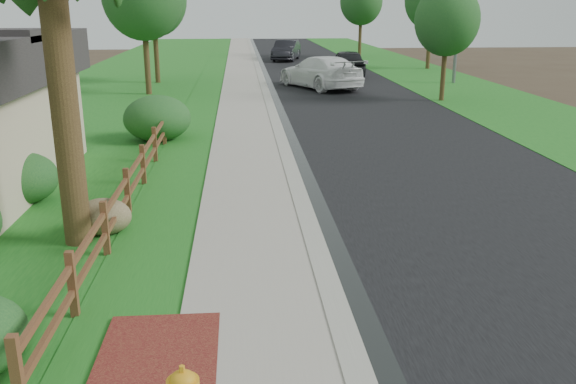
{
  "coord_description": "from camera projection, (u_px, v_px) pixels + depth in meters",
  "views": [
    {
      "loc": [
        -1.03,
        -8.17,
        4.59
      ],
      "look_at": [
        -0.11,
        3.38,
        1.02
      ],
      "focal_mm": 38.0,
      "sensor_mm": 36.0,
      "label": 1
    }
  ],
  "objects": [
    {
      "name": "dark_car_mid",
      "position": [
        347.0,
        62.0,
        41.23
      ],
      "size": [
        2.2,
        5.07,
        1.7
      ],
      "primitive_type": "imported",
      "rotation": [
        0.0,
        0.0,
        3.1
      ],
      "color": "black",
      "rests_on": "road"
    },
    {
      "name": "boulder",
      "position": [
        103.0,
        217.0,
        12.62
      ],
      "size": [
        1.39,
        1.21,
        0.77
      ],
      "primitive_type": "ellipsoid",
      "rotation": [
        0.0,
        0.0,
        0.35
      ],
      "color": "brown",
      "rests_on": "ground"
    },
    {
      "name": "tree_near_right",
      "position": [
        447.0,
        20.0,
        29.18
      ],
      "size": [
        3.11,
        3.11,
        5.6
      ],
      "color": "#342215",
      "rests_on": "ground"
    },
    {
      "name": "road",
      "position": [
        319.0,
        73.0,
        42.9
      ],
      "size": [
        8.0,
        90.0,
        0.02
      ],
      "primitive_type": "cube",
      "color": "black",
      "rests_on": "ground"
    },
    {
      "name": "curb",
      "position": [
        259.0,
        72.0,
        42.57
      ],
      "size": [
        0.4,
        90.0,
        0.12
      ],
      "primitive_type": "cube",
      "color": "gray",
      "rests_on": "ground"
    },
    {
      "name": "wet_gutter",
      "position": [
        264.0,
        73.0,
        42.6
      ],
      "size": [
        0.5,
        90.0,
        0.0
      ],
      "primitive_type": "cube",
      "color": "black",
      "rests_on": "road"
    },
    {
      "name": "shrub_c",
      "position": [
        21.0,
        178.0,
        14.54
      ],
      "size": [
        1.97,
        1.97,
        1.24
      ],
      "primitive_type": "ellipsoid",
      "rotation": [
        0.0,
        0.0,
        -0.16
      ],
      "color": "#18431F",
      "rests_on": "ground"
    },
    {
      "name": "shrub_d",
      "position": [
        157.0,
        118.0,
        21.25
      ],
      "size": [
        2.8,
        2.8,
        1.59
      ],
      "primitive_type": "ellipsoid",
      "rotation": [
        0.0,
        0.0,
        0.23
      ],
      "color": "#18431F",
      "rests_on": "ground"
    },
    {
      "name": "verge_far",
      "position": [
        415.0,
        72.0,
        43.42
      ],
      "size": [
        6.0,
        90.0,
        0.04
      ],
      "primitive_type": "cube",
      "color": "#1B5E1B",
      "rests_on": "ground"
    },
    {
      "name": "tree_far_right",
      "position": [
        361.0,
        1.0,
        53.97
      ],
      "size": [
        3.77,
        3.77,
        6.96
      ],
      "color": "#342215",
      "rests_on": "ground"
    },
    {
      "name": "ground",
      "position": [
        313.0,
        322.0,
        9.21
      ],
      "size": [
        120.0,
        120.0,
        0.0
      ],
      "primitive_type": "plane",
      "color": "#3C2E21"
    },
    {
      "name": "lawn_near",
      "position": [
        137.0,
        74.0,
        41.94
      ],
      "size": [
        9.0,
        90.0,
        0.04
      ],
      "primitive_type": "cube",
      "color": "#1B5E1B",
      "rests_on": "ground"
    },
    {
      "name": "brick_patch",
      "position": [
        157.0,
        362.0,
        8.07
      ],
      "size": [
        1.6,
        2.4,
        0.11
      ],
      "primitive_type": "cube",
      "color": "maroon",
      "rests_on": "ground"
    },
    {
      "name": "tree_mid_right",
      "position": [
        432.0,
        0.0,
        43.93
      ],
      "size": [
        3.9,
        3.9,
        7.07
      ],
      "color": "#342215",
      "rests_on": "ground"
    },
    {
      "name": "white_suv",
      "position": [
        320.0,
        72.0,
        34.65
      ],
      "size": [
        4.88,
        6.72,
        1.81
      ],
      "primitive_type": "imported",
      "rotation": [
        0.0,
        0.0,
        3.57
      ],
      "color": "white",
      "rests_on": "road"
    },
    {
      "name": "ranch_fence",
      "position": [
        136.0,
        175.0,
        14.85
      ],
      "size": [
        0.12,
        16.92,
        1.1
      ],
      "color": "#472B17",
      "rests_on": "ground"
    },
    {
      "name": "dark_car_far",
      "position": [
        286.0,
        50.0,
        52.02
      ],
      "size": [
        2.94,
        5.4,
        1.69
      ],
      "primitive_type": "imported",
      "rotation": [
        0.0,
        0.0,
        -0.24
      ],
      "color": "black",
      "rests_on": "road"
    },
    {
      "name": "sidewalk",
      "position": [
        241.0,
        73.0,
        42.47
      ],
      "size": [
        2.2,
        90.0,
        0.1
      ],
      "primitive_type": "cube",
      "color": "#9D9489",
      "rests_on": "ground"
    },
    {
      "name": "grass_strip",
      "position": [
        213.0,
        73.0,
        42.33
      ],
      "size": [
        1.6,
        90.0,
        0.06
      ],
      "primitive_type": "cube",
      "color": "#1B5E1B",
      "rests_on": "ground"
    }
  ]
}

